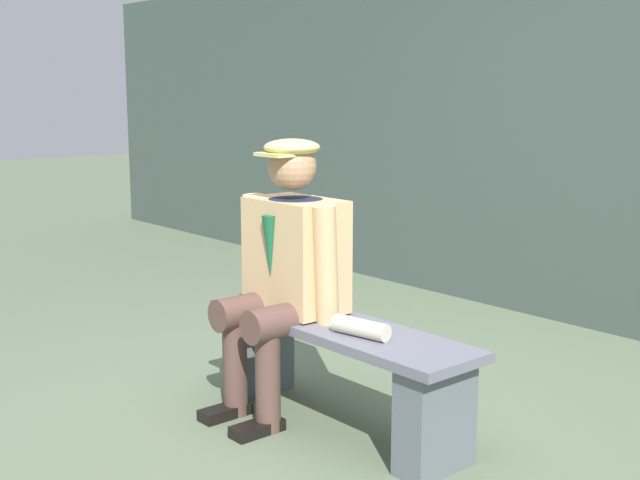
# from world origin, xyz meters

# --- Properties ---
(ground_plane) EXTENTS (30.00, 30.00, 0.00)m
(ground_plane) POSITION_xyz_m (0.00, 0.00, 0.00)
(ground_plane) COLOR #5D6C52
(bench) EXTENTS (1.40, 0.38, 0.47)m
(bench) POSITION_xyz_m (0.00, 0.00, 0.29)
(bench) COLOR slate
(bench) RESTS_ON ground
(seated_man) EXTENTS (0.61, 0.58, 1.25)m
(seated_man) POSITION_xyz_m (0.28, 0.06, 0.69)
(seated_man) COLOR tan
(seated_man) RESTS_ON ground
(rolled_magazine) EXTENTS (0.27, 0.12, 0.07)m
(rolled_magazine) POSITION_xyz_m (-0.21, 0.06, 0.51)
(rolled_magazine) COLOR beige
(rolled_magazine) RESTS_ON bench
(stadium_wall) EXTENTS (12.00, 0.24, 2.38)m
(stadium_wall) POSITION_xyz_m (0.00, -2.32, 1.19)
(stadium_wall) COLOR #3E4E48
(stadium_wall) RESTS_ON ground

